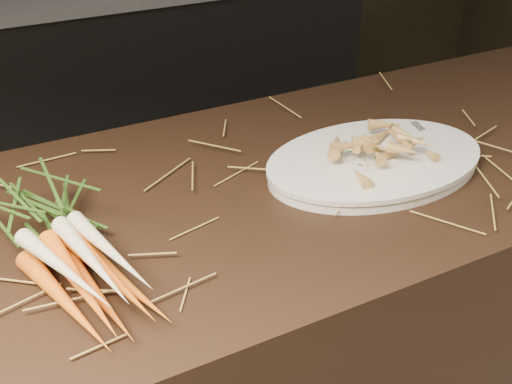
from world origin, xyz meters
TOP-DOWN VIEW (x-y plane):
  - main_counter at (0.00, 0.30)m, footprint 2.40×0.70m
  - back_counter at (0.30, 2.18)m, footprint 1.82×0.62m
  - straw_bedding at (0.00, 0.30)m, footprint 1.40×0.60m
  - root_veg_bunch at (-0.57, 0.25)m, footprint 0.21×0.46m
  - serving_platter at (0.01, 0.25)m, footprint 0.43×0.29m
  - roasted_veg_heap at (0.01, 0.25)m, footprint 0.21×0.15m
  - serving_fork at (0.16, 0.23)m, footprint 0.05×0.16m

SIDE VIEW (x-z plane):
  - back_counter at x=0.30m, z-range 0.00..0.84m
  - main_counter at x=0.00m, z-range 0.00..0.90m
  - straw_bedding at x=0.00m, z-range 0.90..0.92m
  - serving_platter at x=0.01m, z-range 0.90..0.92m
  - serving_fork at x=0.16m, z-range 0.92..0.93m
  - root_veg_bunch at x=-0.57m, z-range 0.90..0.98m
  - roasted_veg_heap at x=0.01m, z-range 0.92..0.97m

